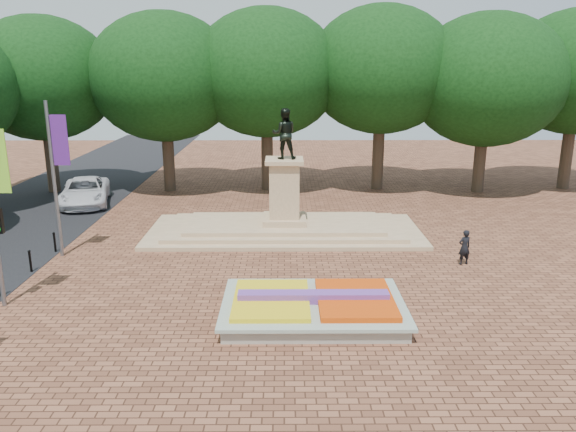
% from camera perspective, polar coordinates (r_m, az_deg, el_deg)
% --- Properties ---
extents(ground, '(90.00, 90.00, 0.00)m').
position_cam_1_polar(ground, '(21.66, -0.37, -7.91)').
color(ground, brown).
rests_on(ground, ground).
extents(flower_bed, '(6.30, 4.30, 0.91)m').
position_cam_1_polar(flower_bed, '(19.70, 2.66, -9.17)').
color(flower_bed, gray).
rests_on(flower_bed, ground).
extents(monument, '(14.00, 6.00, 6.40)m').
position_cam_1_polar(monument, '(28.94, -0.37, -0.07)').
color(monument, tan).
rests_on(monument, ground).
extents(tree_row_back, '(44.80, 8.80, 10.43)m').
position_cam_1_polar(tree_row_back, '(38.04, 3.22, 12.40)').
color(tree_row_back, '#392A1F').
rests_on(tree_row_back, ground).
extents(van, '(4.04, 6.37, 1.64)m').
position_cam_1_polar(van, '(37.20, -19.91, 2.35)').
color(van, silver).
rests_on(van, ground).
extents(pedestrian, '(0.66, 0.52, 1.57)m').
position_cam_1_polar(pedestrian, '(25.63, 17.49, -3.05)').
color(pedestrian, black).
rests_on(pedestrian, ground).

